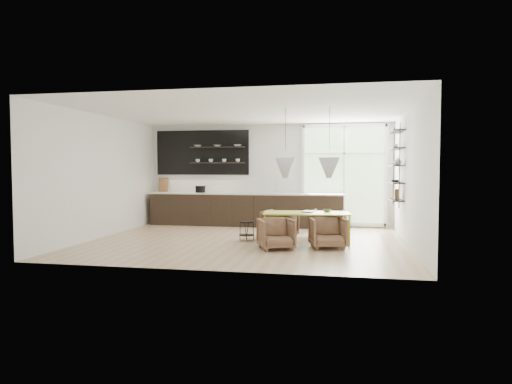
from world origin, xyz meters
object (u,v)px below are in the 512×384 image
object	(u,v)px
dining_table	(307,214)
armchair_front_right	(328,233)
armchair_back_left	(280,224)
armchair_back_right	(329,224)
wire_stool	(247,228)
armchair_front_left	(276,234)

from	to	relation	value
dining_table	armchair_front_right	size ratio (longest dim) A/B	2.72
armchair_back_left	armchair_back_right	size ratio (longest dim) A/B	0.98
armchair_front_right	wire_stool	size ratio (longest dim) A/B	1.63
armchair_back_right	armchair_front_right	size ratio (longest dim) A/B	1.06
armchair_back_right	armchair_front_left	distance (m)	1.95
armchair_front_left	armchair_front_right	xyz separation A→B (m)	(1.02, 0.31, 0.01)
wire_stool	dining_table	bearing A→B (deg)	-5.72
armchair_back_left	wire_stool	world-z (taller)	armchair_back_left
armchair_front_left	armchair_back_left	bearing A→B (deg)	71.85
armchair_front_left	wire_stool	world-z (taller)	armchair_front_left
armchair_front_right	armchair_back_right	bearing A→B (deg)	77.25
dining_table	armchair_back_left	distance (m)	0.91
armchair_front_left	dining_table	bearing A→B (deg)	35.05
armchair_back_right	armchair_front_right	bearing A→B (deg)	94.71
armchair_back_right	wire_stool	bearing A→B (deg)	23.89
armchair_back_left	wire_stool	bearing A→B (deg)	43.77
dining_table	wire_stool	distance (m)	1.42
armchair_front_left	wire_stool	distance (m)	1.30
dining_table	armchair_back_right	bearing A→B (deg)	55.54
dining_table	armchair_front_left	xyz separation A→B (m)	(-0.54, -0.86, -0.32)
armchair_front_right	wire_stool	bearing A→B (deg)	145.71
armchair_back_right	armchair_front_right	world-z (taller)	armchair_back_right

